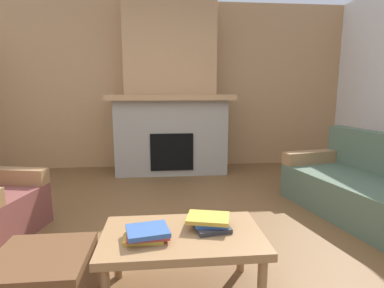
# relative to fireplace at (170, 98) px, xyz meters

# --- Properties ---
(ground) EXTENTS (9.00, 9.00, 0.00)m
(ground) POSITION_rel_fireplace_xyz_m (0.00, -2.62, -1.16)
(ground) COLOR brown
(wall_back_wood_panel) EXTENTS (6.00, 0.12, 2.70)m
(wall_back_wood_panel) POSITION_rel_fireplace_xyz_m (0.00, 0.38, 0.19)
(wall_back_wood_panel) COLOR tan
(wall_back_wood_panel) RESTS_ON ground
(fireplace) EXTENTS (1.90, 0.82, 2.70)m
(fireplace) POSITION_rel_fireplace_xyz_m (0.00, 0.00, 0.00)
(fireplace) COLOR gray
(fireplace) RESTS_ON ground
(couch) EXTENTS (1.20, 1.94, 0.85)m
(couch) POSITION_rel_fireplace_xyz_m (1.98, -2.12, -0.88)
(couch) COLOR #4C604C
(couch) RESTS_ON ground
(coffee_table) EXTENTS (1.00, 0.60, 0.43)m
(coffee_table) POSITION_rel_fireplace_xyz_m (-0.03, -3.15, -0.79)
(coffee_table) COLOR #997047
(coffee_table) RESTS_ON ground
(ottoman) EXTENTS (0.52, 0.52, 0.40)m
(ottoman) POSITION_rel_fireplace_xyz_m (-0.83, -3.28, -0.96)
(ottoman) COLOR brown
(ottoman) RESTS_ON ground
(book_stack_near_edge) EXTENTS (0.28, 0.24, 0.07)m
(book_stack_near_edge) POSITION_rel_fireplace_xyz_m (-0.24, -3.21, -0.70)
(book_stack_near_edge) COLOR gold
(book_stack_near_edge) RESTS_ON coffee_table
(book_stack_center) EXTENTS (0.31, 0.27, 0.08)m
(book_stack_center) POSITION_rel_fireplace_xyz_m (0.16, -3.10, -0.69)
(book_stack_center) COLOR #2D2D33
(book_stack_center) RESTS_ON coffee_table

